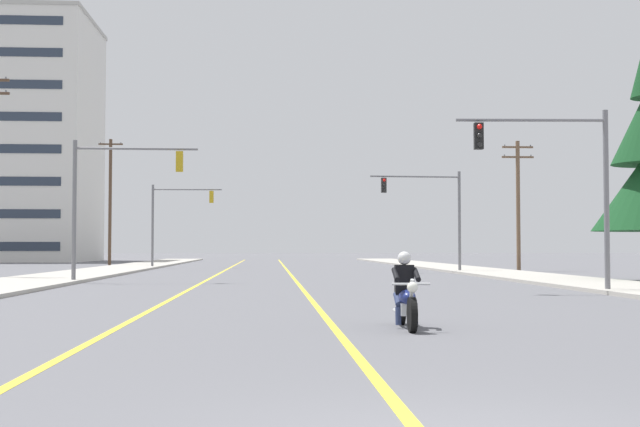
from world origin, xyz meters
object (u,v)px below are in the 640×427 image
(motorcycle_with_rider, at_px, (406,297))
(traffic_signal_near_right, at_px, (562,171))
(utility_pole_right_far, at_px, (518,201))
(apartment_building_far_left_block, at_px, (7,140))
(traffic_signal_near_left, at_px, (111,188))
(traffic_signal_mid_left, at_px, (173,213))
(traffic_signal_mid_right, at_px, (433,205))
(utility_pole_left_far, at_px, (110,200))

(motorcycle_with_rider, relative_size, traffic_signal_near_right, 0.35)
(motorcycle_with_rider, xyz_separation_m, utility_pole_right_far, (13.56, 36.71, 3.99))
(motorcycle_with_rider, bearing_deg, apartment_building_far_left_block, 112.49)
(traffic_signal_near_left, distance_m, utility_pole_right_far, 28.12)
(motorcycle_with_rider, bearing_deg, traffic_signal_mid_left, 101.94)
(motorcycle_with_rider, height_order, utility_pole_right_far, utility_pole_right_far)
(traffic_signal_mid_right, height_order, utility_pole_right_far, utility_pole_right_far)
(traffic_signal_near_right, height_order, traffic_signal_near_left, same)
(traffic_signal_mid_right, distance_m, utility_pole_left_far, 29.08)
(traffic_signal_near_left, xyz_separation_m, utility_pole_left_far, (-5.99, 31.24, 1.23))
(traffic_signal_near_left, height_order, traffic_signal_mid_left, same)
(traffic_signal_near_right, height_order, traffic_signal_mid_right, same)
(motorcycle_with_rider, relative_size, utility_pole_right_far, 0.26)
(motorcycle_with_rider, bearing_deg, traffic_signal_mid_right, 77.65)
(motorcycle_with_rider, relative_size, traffic_signal_near_left, 0.35)
(apartment_building_far_left_block, bearing_deg, utility_pole_right_far, -40.61)
(motorcycle_with_rider, height_order, apartment_building_far_left_block, apartment_building_far_left_block)
(traffic_signal_mid_left, relative_size, utility_pole_right_far, 0.73)
(traffic_signal_near_left, xyz_separation_m, apartment_building_far_left_block, (-21.54, 54.32, 9.08))
(utility_pole_right_far, height_order, utility_pole_left_far, utility_pole_left_far)
(traffic_signal_mid_right, xyz_separation_m, traffic_signal_mid_left, (-17.17, 12.08, -0.03))
(motorcycle_with_rider, bearing_deg, traffic_signal_near_right, 57.65)
(utility_pole_left_far, bearing_deg, traffic_signal_mid_right, -37.98)
(traffic_signal_near_right, bearing_deg, utility_pole_left_far, 119.47)
(traffic_signal_mid_left, bearing_deg, traffic_signal_near_right, -63.72)
(traffic_signal_mid_right, bearing_deg, apartment_building_far_left_block, 133.19)
(traffic_signal_near_left, bearing_deg, apartment_building_far_left_block, 111.62)
(traffic_signal_mid_left, bearing_deg, apartment_building_far_left_block, 126.39)
(utility_pole_right_far, bearing_deg, motorcycle_with_rider, -110.28)
(traffic_signal_near_right, relative_size, traffic_signal_near_left, 1.00)
(utility_pole_left_far, bearing_deg, utility_pole_right_far, -27.54)
(motorcycle_with_rider, height_order, traffic_signal_mid_left, traffic_signal_mid_left)
(traffic_signal_near_left, relative_size, traffic_signal_mid_right, 1.00)
(traffic_signal_near_left, bearing_deg, traffic_signal_near_right, -28.38)
(motorcycle_with_rider, height_order, utility_pole_left_far, utility_pole_left_far)
(utility_pole_left_far, bearing_deg, traffic_signal_near_right, -60.53)
(traffic_signal_mid_right, bearing_deg, traffic_signal_mid_left, 144.86)
(utility_pole_left_far, height_order, apartment_building_far_left_block, apartment_building_far_left_block)
(traffic_signal_mid_left, bearing_deg, traffic_signal_near_left, -89.43)
(traffic_signal_mid_left, distance_m, utility_pole_left_far, 8.25)
(motorcycle_with_rider, relative_size, apartment_building_far_left_block, 0.08)
(utility_pole_left_far, bearing_deg, traffic_signal_near_left, -79.15)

